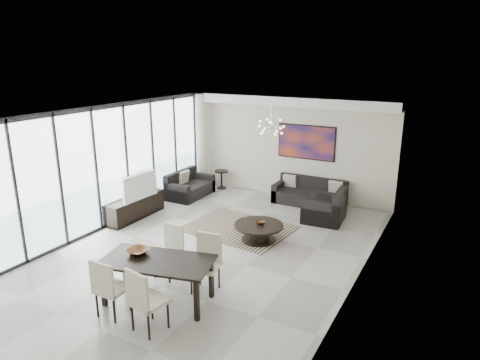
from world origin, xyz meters
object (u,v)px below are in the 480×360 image
Objects in this scene: tv_console at (135,207)px; dining_table at (157,265)px; television at (137,186)px; coffee_table at (259,231)px; sofa_main at (310,196)px.

dining_table reaches higher than tv_console.
tv_console is 1.57× the size of television.
dining_table is (3.01, -2.78, 0.40)m from tv_console.
television reaches higher than coffee_table.
dining_table is at bearing -97.48° from coffee_table.
coffee_table is 0.55× the size of dining_table.
television is 0.56× the size of dining_table.
tv_console is at bearing 137.31° from dining_table.
coffee_table is at bearing 3.93° from tv_console.
tv_console is at bearing -138.96° from sofa_main.
sofa_main is 1.12× the size of tv_console.
tv_console is 0.62m from television.
television is (0.16, -0.04, 0.60)m from tv_console.
tv_console is (-3.57, -3.11, 0.03)m from sofa_main.
coffee_table is at bearing -82.31° from television.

